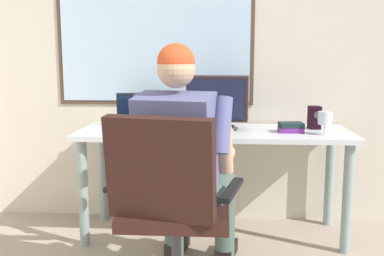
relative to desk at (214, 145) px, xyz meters
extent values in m
cube|color=beige|center=(0.01, 0.37, 0.69)|extent=(5.35, 0.06, 2.66)
cube|color=#4C3828|center=(-0.45, 0.34, 0.76)|extent=(1.46, 0.01, 1.04)
cube|color=silver|center=(-0.45, 0.33, 0.76)|extent=(1.40, 0.02, 0.98)
cylinder|color=gray|center=(-0.84, -0.24, -0.28)|extent=(0.06, 0.06, 0.71)
cylinder|color=gray|center=(0.84, -0.24, -0.28)|extent=(0.06, 0.06, 0.71)
cylinder|color=gray|center=(-0.84, 0.24, -0.28)|extent=(0.06, 0.06, 0.71)
cylinder|color=gray|center=(0.84, 0.24, -0.28)|extent=(0.06, 0.06, 0.71)
cube|color=silver|center=(0.00, 0.00, 0.09)|extent=(1.83, 0.63, 0.03)
cylinder|color=#3F3F44|center=(-0.17, -0.85, -0.40)|extent=(0.05, 0.05, 0.43)
cube|color=black|center=(-0.17, -0.85, -0.17)|extent=(0.53, 0.53, 0.06)
cube|color=black|center=(-0.22, -1.08, 0.10)|extent=(0.51, 0.22, 0.48)
cube|color=black|center=(0.11, -0.91, -0.04)|extent=(0.13, 0.37, 0.02)
cube|color=black|center=(-0.45, -0.79, -0.04)|extent=(0.13, 0.37, 0.02)
cylinder|color=#45594F|center=(0.03, -0.64, -0.14)|extent=(0.24, 0.47, 0.15)
cylinder|color=#45594F|center=(0.08, -0.42, -0.39)|extent=(0.12, 0.12, 0.50)
cube|color=black|center=(0.09, -0.36, -0.60)|extent=(0.15, 0.26, 0.08)
cylinder|color=#45594F|center=(-0.28, -0.57, -0.14)|extent=(0.24, 0.47, 0.15)
cylinder|color=#45594F|center=(-0.24, -0.35, -0.39)|extent=(0.12, 0.12, 0.50)
cube|color=black|center=(-0.22, -0.29, -0.60)|extent=(0.15, 0.26, 0.08)
cube|color=slate|center=(-0.17, -0.82, 0.14)|extent=(0.43, 0.37, 0.58)
sphere|color=tan|center=(-0.17, -0.82, 0.54)|extent=(0.19, 0.19, 0.19)
sphere|color=#D14722|center=(-0.17, -0.82, 0.57)|extent=(0.19, 0.19, 0.19)
cylinder|color=slate|center=(0.05, -0.82, 0.26)|extent=(0.12, 0.19, 0.29)
cylinder|color=tan|center=(0.07, -0.73, 0.12)|extent=(0.10, 0.16, 0.27)
sphere|color=tan|center=(0.08, -0.69, 0.10)|extent=(0.09, 0.09, 0.09)
cylinder|color=slate|center=(-0.38, -0.72, 0.26)|extent=(0.13, 0.20, 0.29)
cylinder|color=tan|center=(-0.35, -0.59, 0.21)|extent=(0.12, 0.21, 0.26)
sphere|color=tan|center=(-0.33, -0.50, 0.28)|extent=(0.09, 0.09, 0.09)
cube|color=beige|center=(0.02, 0.05, 0.11)|extent=(0.24, 0.20, 0.02)
cylinder|color=beige|center=(0.02, 0.05, 0.14)|extent=(0.04, 0.04, 0.05)
cube|color=black|center=(0.02, 0.05, 0.32)|extent=(0.42, 0.23, 0.30)
cube|color=#191E38|center=(0.02, -0.05, 0.32)|extent=(0.37, 0.04, 0.26)
cube|color=black|center=(-0.49, 0.01, 0.11)|extent=(0.39, 0.31, 0.02)
cube|color=black|center=(-0.49, 0.01, 0.12)|extent=(0.35, 0.27, 0.00)
cube|color=black|center=(-0.52, 0.16, 0.23)|extent=(0.35, 0.14, 0.23)
cube|color=#0F1933|center=(-0.52, 0.15, 0.23)|extent=(0.33, 0.13, 0.20)
cylinder|color=silver|center=(0.71, -0.13, 0.10)|extent=(0.07, 0.07, 0.00)
cylinder|color=silver|center=(0.71, -0.13, 0.14)|extent=(0.01, 0.01, 0.06)
cylinder|color=silver|center=(0.71, -0.13, 0.21)|extent=(0.09, 0.09, 0.08)
cylinder|color=#580517|center=(0.71, -0.13, 0.19)|extent=(0.08, 0.08, 0.03)
cube|color=black|center=(0.69, 0.10, 0.18)|extent=(0.08, 0.10, 0.16)
cylinder|color=#333338|center=(0.70, 0.06, 0.20)|extent=(0.05, 0.01, 0.05)
cube|color=#6C2786|center=(0.51, -0.05, 0.12)|extent=(0.16, 0.11, 0.03)
cube|color=#17282A|center=(0.51, -0.05, 0.15)|extent=(0.16, 0.14, 0.03)
camera|label=1|loc=(0.05, -3.02, 0.60)|focal=42.33mm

